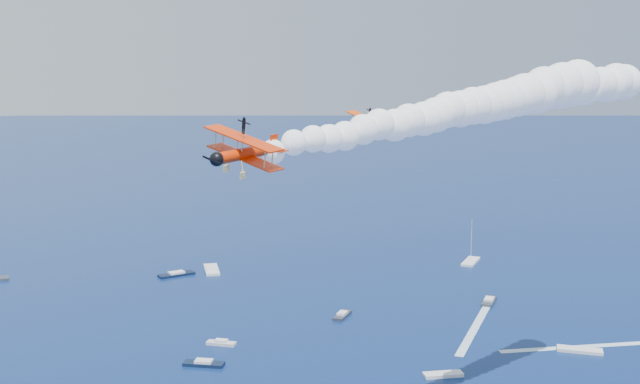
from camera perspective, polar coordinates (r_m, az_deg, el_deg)
biplane_lead at (r=101.15m, az=3.70°, el=4.76°), size 7.55×8.91×6.56m
biplane_trail at (r=68.80m, az=-5.44°, el=2.87°), size 9.75×11.17×7.42m
smoke_trail_lead at (r=127.33m, az=14.81°, el=6.59°), size 69.79×22.66×11.90m
smoke_trail_trail at (r=94.62m, az=10.38°, el=6.11°), size 70.32×34.93×11.90m
spectator_boats at (r=191.44m, az=-12.72°, el=-10.18°), size 241.16×173.51×0.70m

